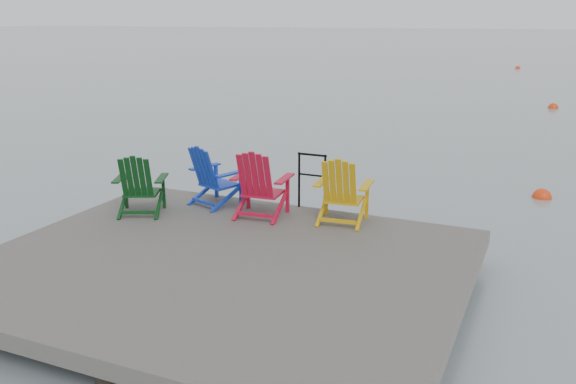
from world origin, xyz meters
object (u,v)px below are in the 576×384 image
at_px(handrail, 312,176).
at_px(chair_green, 139,184).
at_px(chair_red, 260,183).
at_px(buoy_d, 518,68).
at_px(buoy_b, 553,108).
at_px(chair_blue, 213,175).
at_px(buoy_a, 542,198).
at_px(chair_yellow, 342,190).

height_order(handrail, chair_green, chair_green).
xyz_separation_m(chair_red, buoy_d, (1.12, 38.26, -1.03)).
height_order(handrail, buoy_b, handrail).
distance_m(handrail, chair_blue, 1.60).
xyz_separation_m(chair_red, buoy_a, (3.91, 4.69, -1.03)).
distance_m(handrail, buoy_d, 37.57).
bearing_deg(chair_blue, buoy_d, 106.05).
relative_size(handrail, buoy_d, 2.49).
height_order(chair_red, buoy_a, chair_red).
height_order(buoy_b, buoy_d, buoy_b).
distance_m(chair_green, buoy_b, 19.72).
distance_m(chair_green, buoy_d, 39.02).
distance_m(buoy_a, buoy_d, 33.69).
relative_size(chair_blue, chair_red, 0.94).
bearing_deg(buoy_a, chair_red, -129.82).
xyz_separation_m(chair_red, chair_yellow, (1.23, 0.23, -0.02)).
distance_m(handrail, chair_green, 2.68).
bearing_deg(chair_green, chair_red, -4.25).
height_order(handrail, chair_red, chair_red).
relative_size(chair_yellow, buoy_b, 2.53).
xyz_separation_m(chair_yellow, buoy_b, (2.60, 18.02, -1.01)).
xyz_separation_m(handrail, chair_blue, (-1.53, -0.47, -0.04)).
bearing_deg(chair_red, buoy_a, 44.21).
bearing_deg(chair_green, chair_blue, 23.92).
xyz_separation_m(chair_green, chair_yellow, (2.99, 0.87, 0.02)).
height_order(chair_red, buoy_d, chair_red).
height_order(chair_green, buoy_a, chair_green).
bearing_deg(buoy_b, handrail, -100.55).
height_order(chair_blue, chair_yellow, chair_yellow).
relative_size(chair_green, buoy_b, 2.40).
height_order(buoy_a, buoy_b, buoy_b).
height_order(handrail, buoy_a, handrail).
bearing_deg(chair_yellow, chair_green, -170.03).
bearing_deg(buoy_a, chair_blue, -137.61).
relative_size(handrail, chair_red, 0.86).
relative_size(handrail, chair_blue, 0.91).
bearing_deg(chair_yellow, handrail, 137.92).
bearing_deg(chair_red, handrail, 45.63).
relative_size(chair_green, chair_yellow, 0.95).
bearing_deg(buoy_a, chair_green, -136.73).
relative_size(chair_blue, buoy_a, 2.62).
bearing_deg(chair_yellow, chair_blue, 173.47).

